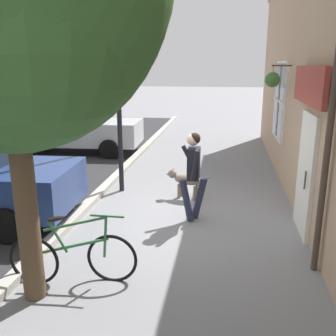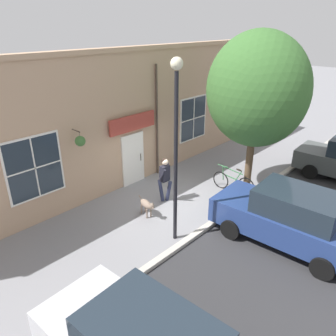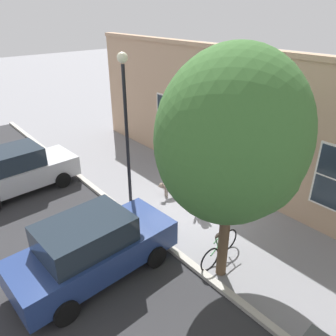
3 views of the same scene
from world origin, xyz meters
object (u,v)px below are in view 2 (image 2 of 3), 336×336
at_px(pedestrian_walking, 165,176).
at_px(leaning_bicycle, 233,182).
at_px(dog_on_leash, 147,205).
at_px(parked_car_mid_block, 290,217).
at_px(street_tree_by_curb, 255,94).
at_px(street_lamp, 176,131).

bearing_deg(pedestrian_walking, leaning_bicycle, 59.49).
bearing_deg(pedestrian_walking, dog_on_leash, -76.87).
xyz_separation_m(pedestrian_walking, parked_car_mid_block, (4.37, 0.64, -0.13)).
relative_size(street_tree_by_curb, parked_car_mid_block, 1.34).
bearing_deg(pedestrian_walking, parked_car_mid_block, 8.32).
height_order(dog_on_leash, street_tree_by_curb, street_tree_by_curb).
height_order(pedestrian_walking, leaning_bicycle, pedestrian_walking).
bearing_deg(pedestrian_walking, street_tree_by_curb, 58.99).
bearing_deg(dog_on_leash, pedestrian_walking, 103.13).
height_order(street_tree_by_curb, parked_car_mid_block, street_tree_by_curb).
relative_size(street_tree_by_curb, street_lamp, 1.11).
height_order(pedestrian_walking, parked_car_mid_block, parked_car_mid_block).
height_order(pedestrian_walking, dog_on_leash, pedestrian_walking).
bearing_deg(pedestrian_walking, street_lamp, -38.90).
distance_m(pedestrian_walking, leaning_bicycle, 2.83).
height_order(dog_on_leash, parked_car_mid_block, parked_car_mid_block).
height_order(street_tree_by_curb, leaning_bicycle, street_tree_by_curb).
bearing_deg(leaning_bicycle, dog_on_leash, -107.65).
height_order(pedestrian_walking, street_lamp, street_lamp).
height_order(dog_on_leash, street_lamp, street_lamp).
height_order(pedestrian_walking, street_tree_by_curb, street_tree_by_curb).
bearing_deg(dog_on_leash, street_tree_by_curb, 70.35).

